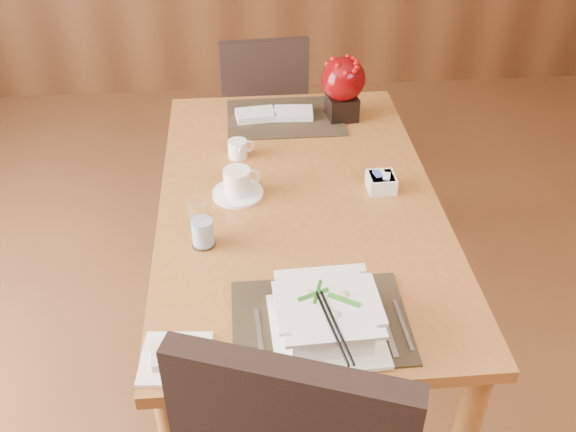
{
  "coord_description": "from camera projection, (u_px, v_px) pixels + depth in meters",
  "views": [
    {
      "loc": [
        -0.18,
        -1.09,
        1.95
      ],
      "look_at": [
        -0.06,
        0.35,
        0.87
      ],
      "focal_mm": 40.0,
      "sensor_mm": 36.0,
      "label": 1
    }
  ],
  "objects": [
    {
      "name": "dining_table",
      "position": [
        299.0,
        222.0,
        2.14
      ],
      "size": [
        0.9,
        1.5,
        0.75
      ],
      "color": "#A4652D",
      "rests_on": "ground"
    },
    {
      "name": "placemat_near",
      "position": [
        320.0,
        321.0,
        1.64
      ],
      "size": [
        0.45,
        0.33,
        0.01
      ],
      "primitive_type": "cube",
      "color": "black",
      "rests_on": "dining_table"
    },
    {
      "name": "placemat_far",
      "position": [
        285.0,
        117.0,
        2.52
      ],
      "size": [
        0.45,
        0.33,
        0.01
      ],
      "primitive_type": "cube",
      "color": "black",
      "rests_on": "dining_table"
    },
    {
      "name": "soup_setting",
      "position": [
        327.0,
        318.0,
        1.58
      ],
      "size": [
        0.29,
        0.29,
        0.11
      ],
      "rotation": [
        0.0,
        0.0,
        0.04
      ],
      "color": "white",
      "rests_on": "dining_table"
    },
    {
      "name": "coffee_cup",
      "position": [
        237.0,
        184.0,
        2.07
      ],
      "size": [
        0.17,
        0.17,
        0.09
      ],
      "rotation": [
        0.0,
        0.0,
        0.28
      ],
      "color": "white",
      "rests_on": "dining_table"
    },
    {
      "name": "water_glass",
      "position": [
        202.0,
        223.0,
        1.84
      ],
      "size": [
        0.09,
        0.09,
        0.16
      ],
      "primitive_type": "cylinder",
      "rotation": [
        0.0,
        0.0,
        -0.33
      ],
      "color": "white",
      "rests_on": "dining_table"
    },
    {
      "name": "creamer_jug",
      "position": [
        238.0,
        149.0,
        2.27
      ],
      "size": [
        0.11,
        0.11,
        0.06
      ],
      "primitive_type": null,
      "rotation": [
        0.0,
        0.0,
        0.29
      ],
      "color": "white",
      "rests_on": "dining_table"
    },
    {
      "name": "sugar_caddy",
      "position": [
        381.0,
        182.0,
        2.11
      ],
      "size": [
        0.09,
        0.09,
        0.05
      ],
      "primitive_type": "cube",
      "rotation": [
        0.0,
        0.0,
        0.02
      ],
      "color": "white",
      "rests_on": "dining_table"
    },
    {
      "name": "berry_decor",
      "position": [
        343.0,
        85.0,
        2.43
      ],
      "size": [
        0.17,
        0.17,
        0.25
      ],
      "rotation": [
        0.0,
        0.0,
        0.12
      ],
      "color": "black",
      "rests_on": "dining_table"
    },
    {
      "name": "napkins_far",
      "position": [
        277.0,
        114.0,
        2.5
      ],
      "size": [
        0.3,
        0.11,
        0.03
      ],
      "primitive_type": null,
      "rotation": [
        0.0,
        0.0,
        0.01
      ],
      "color": "silver",
      "rests_on": "dining_table"
    },
    {
      "name": "bread_plate",
      "position": [
        176.0,
        359.0,
        1.54
      ],
      "size": [
        0.18,
        0.18,
        0.01
      ],
      "primitive_type": "cube",
      "rotation": [
        0.0,
        0.0,
        -0.09
      ],
      "color": "white",
      "rests_on": "dining_table"
    },
    {
      "name": "far_chair",
      "position": [
        263.0,
        109.0,
        3.11
      ],
      "size": [
        0.44,
        0.45,
        0.89
      ],
      "rotation": [
        0.0,
        0.0,
        3.21
      ],
      "color": "black",
      "rests_on": "ground"
    }
  ]
}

